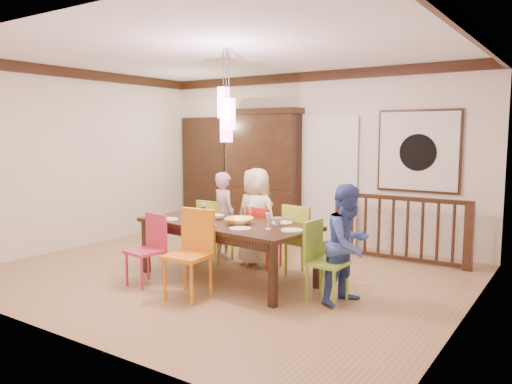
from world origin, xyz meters
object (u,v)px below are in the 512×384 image
Objects in this scene: china_hutch at (263,173)px; dining_table at (227,228)px; balustrade at (400,227)px; person_far_mid at (256,217)px; chair_end_right at (327,256)px; person_end_right at (348,244)px; person_far_left at (224,215)px; chair_far_left at (216,226)px.

dining_table is at bearing -66.56° from china_hutch.
balustrade reaches higher than dining_table.
person_far_mid is at bearing -59.77° from china_hutch.
person_end_right is (0.21, 0.09, 0.15)m from chair_end_right.
china_hutch is 1.77× the size of person_far_left.
balustrade is 2.12m from person_end_right.
chair_end_right is 1.75m from person_far_mid.
dining_table is at bearing 153.63° from person_far_left.
dining_table is at bearing 137.78° from chair_far_left.
chair_far_left is (-0.71, 0.68, -0.15)m from dining_table.
balustrade reaches higher than chair_end_right.
dining_table is 1.20× the size of balustrade.
dining_table is 1.00m from chair_far_left.
china_hutch is 3.70m from person_end_right.
chair_far_left is 0.45× the size of balustrade.
dining_table is 2.65m from balustrade.
chair_far_left is at bearing 89.49° from person_end_right.
balustrade is (2.24, 1.48, -0.02)m from chair_far_left.
chair_far_left is at bearing 72.85° from chair_end_right.
person_end_right is at bearing -88.20° from balustrade.
person_far_left reaches higher than chair_end_right.
china_hutch is (-1.08, 2.50, 0.48)m from dining_table.
person_far_left is at bearing 68.41° from chair_end_right.
person_far_left is 2.48m from person_end_right.
balustrade is at bearing -125.68° from person_far_left.
person_far_left reaches higher than dining_table.
balustrade is at bearing -145.29° from chair_far_left.
balustrade is at bearing -1.30° from chair_end_right.
chair_end_right is at bearing -178.68° from person_far_left.
person_far_mid reaches higher than chair_end_right.
chair_far_left is 2.43m from person_end_right.
china_hutch is (-2.51, 2.54, 0.64)m from chair_end_right.
dining_table is 1.44m from chair_end_right.
person_far_left is at bearing -150.95° from balustrade.
dining_table is 1.04× the size of china_hutch.
china_hutch is 1.15× the size of balustrade.
person_end_right reaches higher than chair_end_right.
person_far_mid is at bearing 102.30° from dining_table.
china_hutch is (-0.37, 1.82, 0.64)m from chair_far_left.
china_hutch is 1.66× the size of person_far_mid.
person_far_left is 0.94× the size of person_far_mid.
chair_end_right is 2.20m from balustrade.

